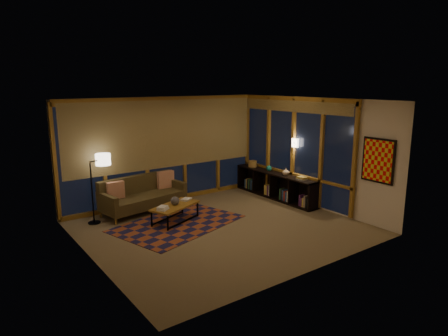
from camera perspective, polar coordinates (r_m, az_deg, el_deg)
floor at (r=8.64m, az=-0.39°, el=-8.52°), size 5.50×5.00×0.01m
ceiling at (r=8.09m, az=-0.42°, el=9.66°), size 5.50×5.00×0.01m
walls at (r=8.26m, az=-0.40°, el=0.27°), size 5.51×5.01×2.70m
window_wall_back at (r=10.30m, az=-8.29°, el=2.53°), size 5.30×0.16×2.60m
window_wall_right at (r=10.43m, az=9.72°, el=2.60°), size 0.16×3.70×2.60m
wall_art at (r=8.93m, az=21.14°, el=1.00°), size 0.06×0.74×0.94m
wall_sconce at (r=10.26m, az=10.12°, el=3.56°), size 0.12×0.18×0.22m
sofa at (r=9.76m, az=-11.41°, el=-3.77°), size 2.12×1.13×0.83m
pillow_left at (r=9.51m, az=-15.22°, el=-3.15°), size 0.40×0.13×0.40m
pillow_right at (r=10.27m, az=-8.37°, el=-1.61°), size 0.44×0.15×0.44m
area_rug at (r=8.93m, az=-6.61°, el=-7.87°), size 3.05×2.44×0.01m
coffee_table at (r=9.00m, az=-6.96°, el=-6.45°), size 1.28×0.94×0.39m
book_stack_a at (r=8.65m, az=-8.76°, el=-5.66°), size 0.33×0.32×0.08m
book_stack_b at (r=9.25m, az=-5.43°, el=-4.50°), size 0.27×0.25×0.04m
ceramic_pot at (r=8.92m, az=-7.01°, el=-4.65°), size 0.24×0.24×0.19m
floor_lamp at (r=9.15m, az=-18.34°, el=-3.00°), size 0.59×0.48×1.51m
bookshelf at (r=10.79m, az=7.31°, el=-2.45°), size 0.40×2.78×0.69m
basket at (r=11.35m, az=4.10°, el=0.60°), size 0.27×0.27×0.17m
teal_bowl at (r=10.87m, az=6.45°, el=-0.03°), size 0.19×0.19×0.15m
vase at (r=10.42m, az=8.84°, el=-0.52°), size 0.20×0.20×0.19m
shelf_book_stack at (r=10.05m, az=11.06°, el=-1.41°), size 0.24×0.30×0.08m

